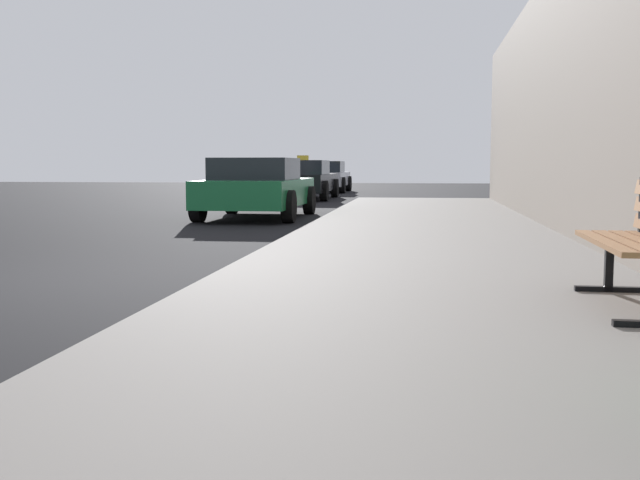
% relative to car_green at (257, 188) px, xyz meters
% --- Properties ---
extents(ground_plane, '(80.00, 80.00, 0.00)m').
position_rel_car_green_xyz_m(ground_plane, '(-0.41, -9.10, -0.65)').
color(ground_plane, black).
extents(sidewalk, '(4.00, 32.00, 0.15)m').
position_rel_car_green_xyz_m(sidewalk, '(3.59, -9.10, -0.57)').
color(sidewalk, gray).
rests_on(sidewalk, ground_plane).
extents(car_green, '(2.04, 4.20, 1.27)m').
position_rel_car_green_xyz_m(car_green, '(0.00, 0.00, 0.00)').
color(car_green, '#196638').
rests_on(car_green, ground_plane).
extents(car_black, '(1.93, 4.52, 1.43)m').
position_rel_car_green_xyz_m(car_black, '(-0.38, 8.82, 0.00)').
color(car_black, black).
rests_on(car_black, ground_plane).
extents(car_silver, '(2.02, 4.06, 1.27)m').
position_rel_car_green_xyz_m(car_silver, '(-0.54, 15.21, -0.00)').
color(car_silver, '#B7B7BF').
rests_on(car_silver, ground_plane).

